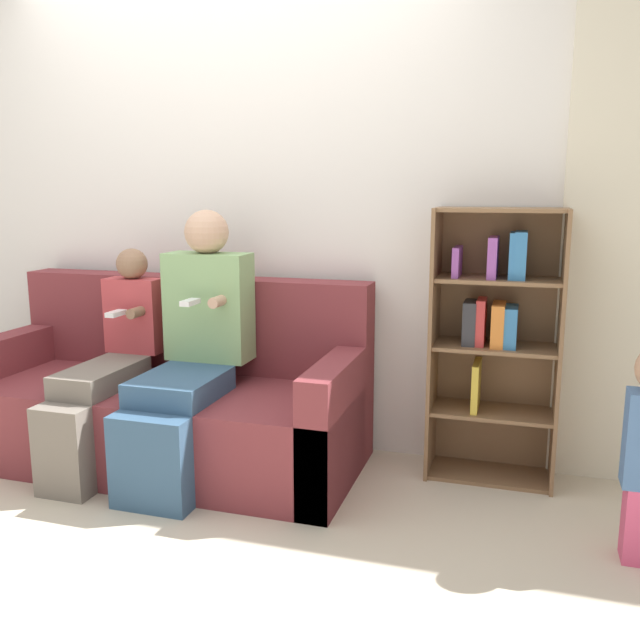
# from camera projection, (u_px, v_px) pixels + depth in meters

# --- Properties ---
(ground_plane) EXTENTS (14.00, 14.00, 0.00)m
(ground_plane) POSITION_uv_depth(u_px,v_px,m) (151.00, 508.00, 2.95)
(ground_plane) COLOR beige
(back_wall) EXTENTS (10.00, 0.06, 2.55)m
(back_wall) POSITION_uv_depth(u_px,v_px,m) (236.00, 207.00, 3.63)
(back_wall) COLOR silver
(back_wall) RESTS_ON ground_plane
(couch) EXTENTS (1.96, 0.85, 0.91)m
(couch) POSITION_uv_depth(u_px,v_px,m) (170.00, 402.00, 3.45)
(couch) COLOR maroon
(couch) RESTS_ON ground_plane
(adult_seated) EXTENTS (0.42, 0.78, 1.27)m
(adult_seated) POSITION_uv_depth(u_px,v_px,m) (192.00, 342.00, 3.22)
(adult_seated) COLOR #335170
(adult_seated) RESTS_ON ground_plane
(child_seated) EXTENTS (0.30, 0.78, 1.07)m
(child_seated) POSITION_uv_depth(u_px,v_px,m) (106.00, 363.00, 3.32)
(child_seated) COLOR #70665B
(child_seated) RESTS_ON ground_plane
(bookshelf) EXTENTS (0.59, 0.31, 1.29)m
(bookshelf) POSITION_uv_depth(u_px,v_px,m) (495.00, 333.00, 3.19)
(bookshelf) COLOR brown
(bookshelf) RESTS_ON ground_plane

